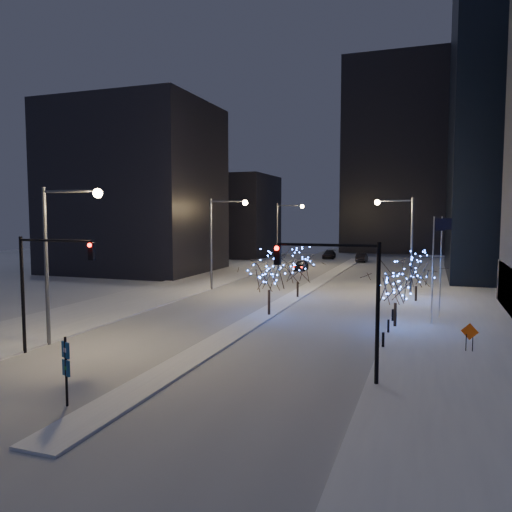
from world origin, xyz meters
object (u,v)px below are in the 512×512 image
at_px(traffic_signal_west, 43,275).
at_px(holiday_tree_median_far, 298,267).
at_px(holiday_tree_plaza_near, 396,285).
at_px(car_mid, 362,258).
at_px(street_lamp_east, 403,233).
at_px(street_lamp_w_mid, 220,231).
at_px(street_lamp_w_far, 284,226).
at_px(traffic_signal_east, 345,287).
at_px(street_lamp_w_near, 59,243).
at_px(construction_sign, 470,334).
at_px(car_near, 301,265).
at_px(wayfinding_sign, 66,364).
at_px(car_far, 329,254).
at_px(holiday_tree_plaza_far, 417,270).
at_px(holiday_tree_median_near, 269,271).

distance_m(traffic_signal_west, holiday_tree_median_far, 26.09).
bearing_deg(traffic_signal_west, holiday_tree_plaza_near, 36.79).
bearing_deg(car_mid, holiday_tree_median_far, 89.30).
xyz_separation_m(street_lamp_east, car_mid, (-8.58, 35.31, -5.69)).
xyz_separation_m(street_lamp_w_mid, street_lamp_w_far, (0.00, 25.00, 0.00)).
bearing_deg(car_mid, traffic_signal_east, 97.30).
height_order(street_lamp_w_near, construction_sign, street_lamp_w_near).
distance_m(street_lamp_east, holiday_tree_plaza_near, 16.17).
relative_size(car_near, holiday_tree_median_far, 0.90).
xyz_separation_m(street_lamp_w_far, car_mid, (10.44, 13.31, -5.74)).
xyz_separation_m(street_lamp_east, traffic_signal_east, (-1.14, -29.00, -1.69)).
bearing_deg(street_lamp_east, holiday_tree_plaza_near, -88.49).
xyz_separation_m(street_lamp_w_far, holiday_tree_plaza_near, (19.44, -37.84, -3.29)).
bearing_deg(traffic_signal_east, wayfinding_sign, -147.07).
distance_m(street_lamp_w_mid, car_mid, 40.12).
height_order(car_near, car_far, car_far).
bearing_deg(street_lamp_w_mid, holiday_tree_plaza_far, -3.00).
distance_m(street_lamp_w_far, street_lamp_east, 29.08).
bearing_deg(wayfinding_sign, street_lamp_east, 92.76).
xyz_separation_m(traffic_signal_east, car_mid, (-7.44, 64.32, -4.00)).
height_order(holiday_tree_median_near, holiday_tree_median_far, holiday_tree_median_near).
xyz_separation_m(street_lamp_w_mid, street_lamp_east, (19.02, 3.00, -0.05)).
xyz_separation_m(street_lamp_w_far, street_lamp_east, (19.02, -22.00, -0.05)).
distance_m(traffic_signal_west, holiday_tree_plaza_far, 32.83).
bearing_deg(holiday_tree_plaza_near, street_lamp_w_mid, 146.56).
bearing_deg(car_mid, construction_sign, 104.26).
distance_m(car_mid, wayfinding_sign, 71.40).
relative_size(street_lamp_east, traffic_signal_east, 1.43).
bearing_deg(car_mid, street_lamp_w_mid, 75.47).
relative_size(traffic_signal_west, wayfinding_sign, 2.28).
distance_m(street_lamp_w_far, construction_sign, 49.82).
bearing_deg(car_near, car_mid, 64.89).
height_order(traffic_signal_west, car_far, traffic_signal_west).
xyz_separation_m(holiday_tree_median_near, holiday_tree_plaza_far, (11.13, 10.74, -0.68)).
xyz_separation_m(street_lamp_east, holiday_tree_plaza_far, (1.55, -4.08, -3.41)).
xyz_separation_m(traffic_signal_west, car_far, (3.23, 70.11, -3.99)).
bearing_deg(wayfinding_sign, traffic_signal_east, 54.05).
xyz_separation_m(car_mid, car_far, (-6.71, 4.79, 0.01)).
relative_size(street_lamp_east, holiday_tree_plaza_near, 2.10).
relative_size(car_near, holiday_tree_median_near, 0.80).
bearing_deg(street_lamp_east, holiday_tree_median_far, -149.93).
bearing_deg(wayfinding_sign, street_lamp_w_far, 118.08).
xyz_separation_m(holiday_tree_median_far, holiday_tree_plaza_far, (11.13, 1.47, -0.12)).
bearing_deg(street_lamp_east, car_near, 129.30).
height_order(car_near, wayfinding_sign, wayfinding_sign).
relative_size(street_lamp_east, car_far, 1.89).
height_order(street_lamp_w_near, wayfinding_sign, street_lamp_w_near).
bearing_deg(street_lamp_w_far, construction_sign, -60.91).
xyz_separation_m(street_lamp_east, holiday_tree_median_far, (-9.58, -5.55, -3.29)).
height_order(street_lamp_east, traffic_signal_east, street_lamp_east).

